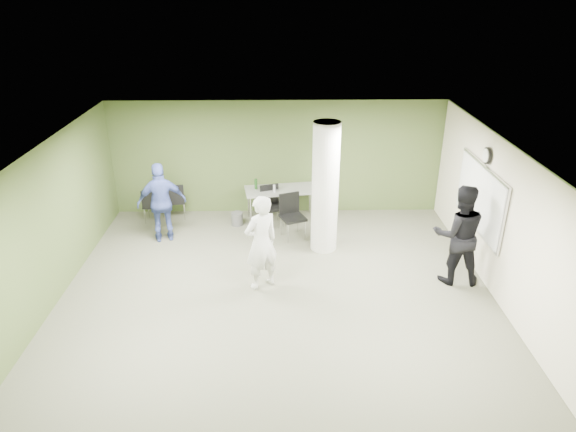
{
  "coord_description": "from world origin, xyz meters",
  "views": [
    {
      "loc": [
        0.06,
        -7.88,
        5.32
      ],
      "look_at": [
        0.21,
        1.0,
        1.23
      ],
      "focal_mm": 32.0,
      "sensor_mm": 36.0,
      "label": 1
    }
  ],
  "objects_px": {
    "man_black": "(459,235)",
    "man_blue": "(162,203)",
    "woman_white": "(261,243)",
    "chair_back_left": "(152,203)",
    "folding_table": "(281,191)"
  },
  "relations": [
    {
      "from": "woman_white",
      "to": "man_black",
      "type": "bearing_deg",
      "value": 149.48
    },
    {
      "from": "folding_table",
      "to": "chair_back_left",
      "type": "xyz_separation_m",
      "value": [
        -3.07,
        -0.07,
        -0.27
      ]
    },
    {
      "from": "woman_white",
      "to": "man_black",
      "type": "relative_size",
      "value": 0.94
    },
    {
      "from": "folding_table",
      "to": "woman_white",
      "type": "xyz_separation_m",
      "value": [
        -0.37,
        -2.97,
        0.17
      ]
    },
    {
      "from": "chair_back_left",
      "to": "man_black",
      "type": "distance_m",
      "value": 6.98
    },
    {
      "from": "chair_back_left",
      "to": "man_black",
      "type": "xyz_separation_m",
      "value": [
        6.39,
        -2.75,
        0.5
      ]
    },
    {
      "from": "folding_table",
      "to": "man_blue",
      "type": "xyz_separation_m",
      "value": [
        -2.6,
        -0.99,
        0.14
      ]
    },
    {
      "from": "woman_white",
      "to": "man_black",
      "type": "xyz_separation_m",
      "value": [
        3.69,
        0.15,
        0.06
      ]
    },
    {
      "from": "man_black",
      "to": "man_blue",
      "type": "xyz_separation_m",
      "value": [
        -5.92,
        1.83,
        -0.09
      ]
    },
    {
      "from": "man_blue",
      "to": "man_black",
      "type": "bearing_deg",
      "value": 147.37
    },
    {
      "from": "chair_back_left",
      "to": "man_blue",
      "type": "relative_size",
      "value": 0.47
    },
    {
      "from": "man_black",
      "to": "folding_table",
      "type": "bearing_deg",
      "value": -35.56
    },
    {
      "from": "folding_table",
      "to": "chair_back_left",
      "type": "distance_m",
      "value": 3.08
    },
    {
      "from": "woman_white",
      "to": "man_black",
      "type": "height_order",
      "value": "man_black"
    },
    {
      "from": "woman_white",
      "to": "man_blue",
      "type": "xyz_separation_m",
      "value": [
        -2.23,
        1.98,
        -0.03
      ]
    }
  ]
}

